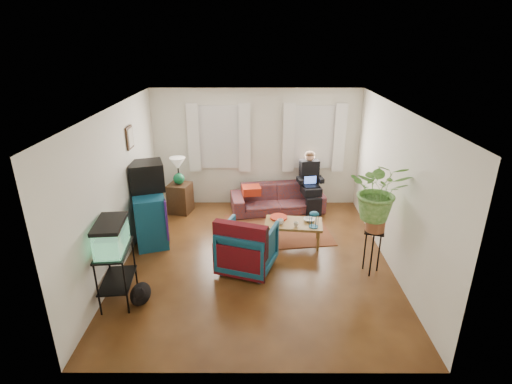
{
  "coord_description": "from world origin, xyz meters",
  "views": [
    {
      "loc": [
        0.01,
        -6.01,
        3.66
      ],
      "look_at": [
        0.0,
        0.4,
        1.1
      ],
      "focal_mm": 28.0,
      "sensor_mm": 36.0,
      "label": 1
    }
  ],
  "objects_px": {
    "plant_stand": "(372,251)",
    "sofa": "(277,194)",
    "dresser": "(150,216)",
    "side_table": "(180,198)",
    "aquarium_stand": "(117,275)",
    "coffee_table": "(293,233)",
    "armchair": "(247,245)"
  },
  "relations": [
    {
      "from": "sofa",
      "to": "side_table",
      "type": "bearing_deg",
      "value": 172.68
    },
    {
      "from": "sofa",
      "to": "side_table",
      "type": "relative_size",
      "value": 3.06
    },
    {
      "from": "armchair",
      "to": "dresser",
      "type": "bearing_deg",
      "value": -9.88
    },
    {
      "from": "dresser",
      "to": "aquarium_stand",
      "type": "bearing_deg",
      "value": -108.63
    },
    {
      "from": "sofa",
      "to": "dresser",
      "type": "bearing_deg",
      "value": -160.8
    },
    {
      "from": "plant_stand",
      "to": "side_table",
      "type": "bearing_deg",
      "value": 145.95
    },
    {
      "from": "side_table",
      "to": "aquarium_stand",
      "type": "relative_size",
      "value": 0.78
    },
    {
      "from": "dresser",
      "to": "aquarium_stand",
      "type": "height_order",
      "value": "dresser"
    },
    {
      "from": "dresser",
      "to": "coffee_table",
      "type": "relative_size",
      "value": 1.04
    },
    {
      "from": "aquarium_stand",
      "to": "armchair",
      "type": "height_order",
      "value": "armchair"
    },
    {
      "from": "sofa",
      "to": "armchair",
      "type": "relative_size",
      "value": 2.32
    },
    {
      "from": "dresser",
      "to": "plant_stand",
      "type": "xyz_separation_m",
      "value": [
        3.86,
        -1.13,
        -0.1
      ]
    },
    {
      "from": "side_table",
      "to": "coffee_table",
      "type": "distance_m",
      "value": 2.74
    },
    {
      "from": "coffee_table",
      "to": "side_table",
      "type": "bearing_deg",
      "value": 155.24
    },
    {
      "from": "dresser",
      "to": "coffee_table",
      "type": "bearing_deg",
      "value": -21.86
    },
    {
      "from": "aquarium_stand",
      "to": "plant_stand",
      "type": "xyz_separation_m",
      "value": [
        3.87,
        0.74,
        -0.04
      ]
    },
    {
      "from": "plant_stand",
      "to": "armchair",
      "type": "bearing_deg",
      "value": 176.7
    },
    {
      "from": "plant_stand",
      "to": "aquarium_stand",
      "type": "bearing_deg",
      "value": -169.23
    },
    {
      "from": "side_table",
      "to": "sofa",
      "type": "bearing_deg",
      "value": 1.62
    },
    {
      "from": "dresser",
      "to": "plant_stand",
      "type": "bearing_deg",
      "value": -34.6
    },
    {
      "from": "dresser",
      "to": "plant_stand",
      "type": "height_order",
      "value": "dresser"
    },
    {
      "from": "sofa",
      "to": "aquarium_stand",
      "type": "distance_m",
      "value": 4.02
    },
    {
      "from": "aquarium_stand",
      "to": "side_table",
      "type": "bearing_deg",
      "value": 77.79
    },
    {
      "from": "armchair",
      "to": "plant_stand",
      "type": "distance_m",
      "value": 2.01
    },
    {
      "from": "coffee_table",
      "to": "plant_stand",
      "type": "xyz_separation_m",
      "value": [
        1.18,
        -0.96,
        0.17
      ]
    },
    {
      "from": "dresser",
      "to": "coffee_table",
      "type": "distance_m",
      "value": 2.7
    },
    {
      "from": "dresser",
      "to": "armchair",
      "type": "height_order",
      "value": "dresser"
    },
    {
      "from": "side_table",
      "to": "aquarium_stand",
      "type": "bearing_deg",
      "value": -96.41
    },
    {
      "from": "sofa",
      "to": "plant_stand",
      "type": "height_order",
      "value": "sofa"
    },
    {
      "from": "side_table",
      "to": "armchair",
      "type": "distance_m",
      "value": 2.72
    },
    {
      "from": "plant_stand",
      "to": "sofa",
      "type": "bearing_deg",
      "value": 120.0
    },
    {
      "from": "dresser",
      "to": "plant_stand",
      "type": "relative_size",
      "value": 1.41
    }
  ]
}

